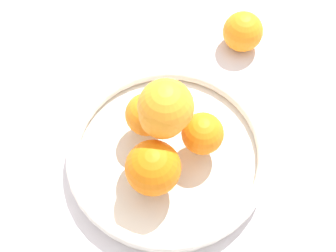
% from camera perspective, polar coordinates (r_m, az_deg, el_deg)
% --- Properties ---
extents(ground_plane, '(4.00, 4.00, 0.00)m').
position_cam_1_polar(ground_plane, '(0.77, 0.00, -4.02)').
color(ground_plane, silver).
extents(fruit_bowl, '(0.32, 0.32, 0.04)m').
position_cam_1_polar(fruit_bowl, '(0.75, 0.00, -3.38)').
color(fruit_bowl, silver).
rests_on(fruit_bowl, ground_plane).
extents(orange_pile, '(0.16, 0.16, 0.14)m').
position_cam_1_polar(orange_pile, '(0.68, -0.48, -0.48)').
color(orange_pile, orange).
rests_on(orange_pile, fruit_bowl).
extents(stray_orange, '(0.07, 0.07, 0.07)m').
position_cam_1_polar(stray_orange, '(0.88, 9.11, 11.29)').
color(stray_orange, orange).
rests_on(stray_orange, ground_plane).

